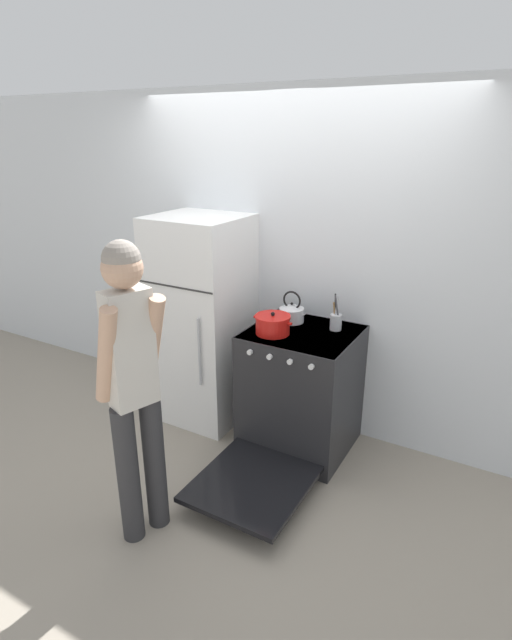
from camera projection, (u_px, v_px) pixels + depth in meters
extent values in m
plane|color=gray|center=(284.00, 412.00, 4.23)|extent=(14.00, 14.00, 0.00)
cube|color=silver|center=(289.00, 265.00, 3.81)|extent=(10.00, 0.06, 2.55)
cube|color=white|center=(202.00, 321.00, 3.96)|extent=(0.68, 0.63, 1.65)
cube|color=#2D2D2D|center=(174.00, 287.00, 3.57)|extent=(0.67, 0.01, 0.01)
cylinder|color=#B2B5BA|center=(199.00, 352.00, 3.62)|extent=(0.02, 0.02, 0.53)
cube|color=#232326|center=(301.00, 390.00, 3.65)|extent=(0.74, 0.69, 0.92)
cube|color=black|center=(303.00, 333.00, 3.49)|extent=(0.73, 0.67, 0.02)
cube|color=black|center=(281.00, 410.00, 3.40)|extent=(0.64, 0.05, 0.70)
cylinder|color=black|center=(273.00, 334.00, 3.46)|extent=(0.22, 0.22, 0.01)
cylinder|color=black|center=(317.00, 343.00, 3.30)|extent=(0.22, 0.22, 0.01)
cylinder|color=black|center=(290.00, 322.00, 3.68)|extent=(0.22, 0.22, 0.01)
cylinder|color=black|center=(333.00, 330.00, 3.53)|extent=(0.22, 0.22, 0.01)
cylinder|color=silver|center=(250.00, 352.00, 3.33)|extent=(0.04, 0.02, 0.04)
cylinder|color=silver|center=(269.00, 357.00, 3.26)|extent=(0.04, 0.02, 0.04)
cylinder|color=silver|center=(290.00, 362.00, 3.19)|extent=(0.04, 0.02, 0.04)
cylinder|color=silver|center=(311.00, 367.00, 3.12)|extent=(0.04, 0.02, 0.04)
cube|color=black|center=(252.00, 483.00, 3.19)|extent=(0.68, 0.74, 0.04)
cube|color=#99999E|center=(296.00, 400.00, 3.60)|extent=(0.60, 0.38, 0.01)
cylinder|color=red|center=(273.00, 326.00, 3.44)|extent=(0.23, 0.23, 0.11)
cylinder|color=red|center=(273.00, 317.00, 3.41)|extent=(0.25, 0.25, 0.02)
sphere|color=black|center=(273.00, 314.00, 3.40)|extent=(0.03, 0.03, 0.03)
cylinder|color=red|center=(256.00, 317.00, 3.48)|extent=(0.03, 0.02, 0.02)
cylinder|color=red|center=(290.00, 324.00, 3.36)|extent=(0.03, 0.02, 0.02)
cylinder|color=silver|center=(292.00, 315.00, 3.66)|extent=(0.18, 0.18, 0.10)
cone|color=silver|center=(292.00, 307.00, 3.63)|extent=(0.17, 0.17, 0.03)
sphere|color=black|center=(292.00, 304.00, 3.63)|extent=(0.02, 0.02, 0.02)
cone|color=silver|center=(302.00, 316.00, 3.61)|extent=(0.10, 0.03, 0.08)
torus|color=black|center=(292.00, 300.00, 3.62)|extent=(0.14, 0.01, 0.14)
cylinder|color=#B7BABF|center=(336.00, 322.00, 3.50)|extent=(0.08, 0.08, 0.11)
cylinder|color=#9E7547|center=(334.00, 314.00, 3.50)|extent=(0.03, 0.02, 0.18)
cylinder|color=#232326|center=(335.00, 310.00, 3.49)|extent=(0.03, 0.02, 0.23)
cylinder|color=#B2B5BA|center=(336.00, 311.00, 3.48)|extent=(0.02, 0.05, 0.22)
cylinder|color=#4C4C51|center=(337.00, 311.00, 3.46)|extent=(0.05, 0.04, 0.24)
cylinder|color=#2D2D30|center=(128.00, 475.00, 2.79)|extent=(0.12, 0.12, 0.85)
cylinder|color=#2D2D30|center=(155.00, 463.00, 2.89)|extent=(0.12, 0.12, 0.85)
cube|color=beige|center=(130.00, 349.00, 2.58)|extent=(0.20, 0.27, 0.64)
cylinder|color=tan|center=(106.00, 356.00, 2.50)|extent=(0.27, 0.16, 0.57)
cylinder|color=tan|center=(152.00, 342.00, 2.66)|extent=(0.27, 0.16, 0.57)
sphere|color=tan|center=(122.00, 268.00, 2.43)|extent=(0.21, 0.21, 0.21)
sphere|color=gray|center=(121.00, 259.00, 2.41)|extent=(0.19, 0.19, 0.19)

